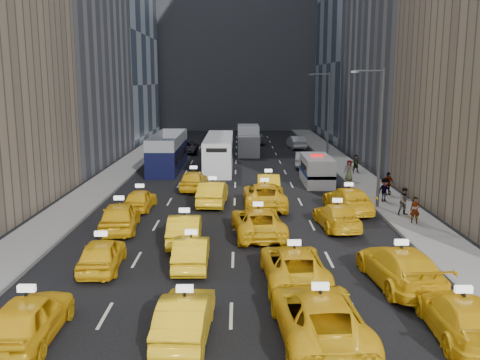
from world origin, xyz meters
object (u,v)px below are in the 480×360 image
object	(u,v)px
taxi_1	(185,316)
taxi_2	(319,316)
nypd_van	(317,171)
taxi_0	(29,318)
city_bus	(219,153)
double_decker	(168,152)
taxi_3	(461,316)
box_truck	(248,140)
pedestrian_0	(415,210)

from	to	relation	value
taxi_1	taxi_2	bearing A→B (deg)	-179.46
taxi_1	nypd_van	bearing A→B (deg)	-104.22
taxi_0	taxi_1	size ratio (longest dim) A/B	1.04
city_bus	taxi_1	bearing A→B (deg)	-83.43
taxi_0	double_decker	bearing A→B (deg)	-90.20
taxi_3	box_truck	size ratio (longest dim) A/B	0.69
pedestrian_0	nypd_van	bearing A→B (deg)	117.37
taxi_2	city_bus	bearing A→B (deg)	-85.91
taxi_3	taxi_0	bearing A→B (deg)	3.03
taxi_3	box_truck	distance (m)	44.02
taxi_1	pedestrian_0	world-z (taller)	pedestrian_0
taxi_3	city_bus	distance (m)	34.75
taxi_0	city_bus	bearing A→B (deg)	-98.27
nypd_van	double_decker	distance (m)	14.83
taxi_3	nypd_van	bearing A→B (deg)	-85.73
taxi_0	box_truck	bearing A→B (deg)	-100.14
taxi_2	city_bus	world-z (taller)	city_bus
taxi_1	double_decker	bearing A→B (deg)	-78.79
taxi_3	pedestrian_0	xyz separation A→B (m)	(2.89, 13.54, 0.20)
pedestrian_0	taxi_1	bearing A→B (deg)	-120.97
nypd_van	taxi_2	bearing A→B (deg)	-104.47
pedestrian_0	city_bus	bearing A→B (deg)	131.13
double_decker	taxi_1	bearing A→B (deg)	-82.42
taxi_3	double_decker	xyz separation A→B (m)	(-13.84, 33.36, 0.89)
double_decker	pedestrian_0	world-z (taller)	double_decker
pedestrian_0	taxi_2	bearing A→B (deg)	-108.52
taxi_1	box_truck	xyz separation A→B (m)	(2.83, 43.57, 0.83)
nypd_van	box_truck	world-z (taller)	box_truck
nypd_van	double_decker	size ratio (longest dim) A/B	0.52
taxi_1	taxi_3	world-z (taller)	taxi_1
taxi_2	nypd_van	size ratio (longest dim) A/B	0.99
taxi_0	taxi_3	size ratio (longest dim) A/B	0.93
box_truck	pedestrian_0	xyz separation A→B (m)	(9.02, -30.05, -0.64)
taxi_1	nypd_van	world-z (taller)	nypd_van
taxi_0	taxi_2	xyz separation A→B (m)	(9.30, 0.05, 0.02)
taxi_1	pedestrian_0	xyz separation A→B (m)	(11.86, 13.52, 0.19)
taxi_0	double_decker	distance (m)	33.58
taxi_2	box_truck	size ratio (longest dim) A/B	0.81
taxi_1	box_truck	distance (m)	43.67
taxi_1	pedestrian_0	bearing A→B (deg)	-128.35
double_decker	taxi_2	bearing A→B (deg)	-75.39
nypd_van	double_decker	bearing A→B (deg)	143.91
city_bus	box_truck	xyz separation A→B (m)	(2.92, 10.05, 0.04)
taxi_0	city_bus	world-z (taller)	city_bus
taxi_0	box_truck	world-z (taller)	box_truck
taxi_0	box_truck	size ratio (longest dim) A/B	0.64
taxi_2	taxi_3	distance (m)	4.64
box_truck	nypd_van	bearing A→B (deg)	-66.50
nypd_van	taxi_1	bearing A→B (deg)	-113.57
double_decker	nypd_van	bearing A→B (deg)	-30.37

